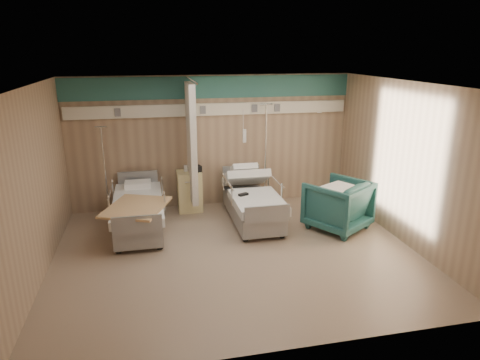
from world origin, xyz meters
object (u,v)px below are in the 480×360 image
bed_left (139,215)px  visitor_armchair (338,205)px  bed_right (252,206)px  iv_stand_right (265,185)px  bedside_cabinet (190,191)px  iv_stand_left (108,199)px

bed_left → visitor_armchair: size_ratio=2.07×
bed_left → visitor_armchair: (3.70, -0.67, 0.16)m
bed_right → visitor_armchair: (1.50, -0.67, 0.16)m
bed_right → bed_left: bearing=180.0°
bed_left → bed_right: bearing=0.0°
iv_stand_right → bedside_cabinet: bearing=179.9°
bed_right → iv_stand_left: bearing=162.7°
bedside_cabinet → iv_stand_left: 1.67m
visitor_armchair → bed_right: bearing=-56.9°
bedside_cabinet → visitor_armchair: visitor_armchair is taller
bed_left → iv_stand_left: size_ratio=1.15×
bedside_cabinet → visitor_armchair: (2.65, -1.57, 0.05)m
bed_left → iv_stand_left: bearing=125.4°
iv_stand_right → bed_right: bearing=-119.1°
iv_stand_right → bed_left: bearing=-161.6°
bed_right → bed_left: (-2.20, 0.00, 0.00)m
bedside_cabinet → iv_stand_right: iv_stand_right is taller
bedside_cabinet → visitor_armchair: size_ratio=0.82×
bedside_cabinet → bed_left: bearing=-139.4°
iv_stand_right → iv_stand_left: bearing=-179.6°
visitor_armchair → iv_stand_left: 4.59m
bed_left → iv_stand_right: bearing=18.4°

